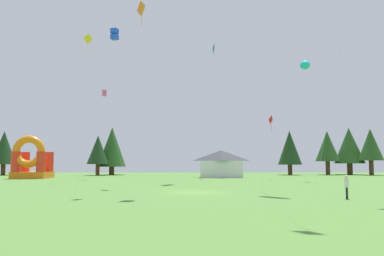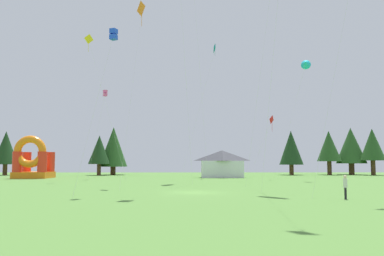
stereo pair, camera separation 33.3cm
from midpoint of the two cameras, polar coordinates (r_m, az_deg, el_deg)
name	(u,v)px [view 1 (the left image)]	position (r m, az deg, el deg)	size (l,w,h in m)	color
ground_plane	(194,193)	(33.96, 0.04, -9.20)	(120.00, 120.00, 0.00)	#548438
kite_yellow_diamond	(88,41)	(58.80, -14.80, 11.98)	(6.20, 0.99, 20.11)	yellow
kite_blue_box	(114,35)	(34.82, -11.31, 12.94)	(2.21, 4.75, 13.68)	blue
kite_red_diamond	(271,121)	(60.18, 11.13, 1.03)	(4.21, 0.97, 9.16)	red
kite_pink_box	(104,93)	(63.16, -12.59, 4.86)	(2.44, 1.90, 13.59)	#EA599E
kite_orange_diamond	(142,10)	(47.53, -7.30, 16.35)	(1.57, 8.01, 20.48)	orange
kite_teal_diamond	(214,50)	(68.22, 3.08, 11.11)	(6.04, 4.55, 22.05)	#0C7F7A
kite_cyan_delta	(305,64)	(60.22, 15.66, 8.86)	(5.13, 2.36, 17.40)	#19B7CC
person_left_edge	(347,185)	(29.99, 20.92, -7.60)	(0.40, 0.40, 1.66)	black
inflatable_yellow_castle	(31,163)	(66.70, -22.11, -4.60)	(5.21, 5.00, 6.55)	orange
festival_tent	(221,164)	(64.74, 4.04, -5.14)	(6.62, 3.54, 4.38)	silver
tree_row_0	(4,148)	(83.08, -25.39, -2.59)	(4.52, 4.52, 8.28)	#4C331E
tree_row_1	(98,150)	(76.59, -13.41, -3.07)	(4.03, 4.03, 7.43)	#4C331E
tree_row_2	(112,147)	(78.76, -11.47, -2.67)	(5.41, 5.41, 9.22)	#4C331E
tree_row_3	(290,148)	(79.23, 13.66, -2.77)	(4.56, 4.56, 8.50)	#4C331E
tree_row_4	(327,146)	(81.68, 18.65, -2.50)	(4.59, 4.59, 8.50)	#4C331E
tree_row_5	(349,146)	(84.29, 21.43, -2.37)	(5.80, 5.80, 9.20)	#4C331E
tree_row_6	(371,145)	(83.02, 24.04, -2.20)	(4.63, 4.63, 8.85)	#4C331E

